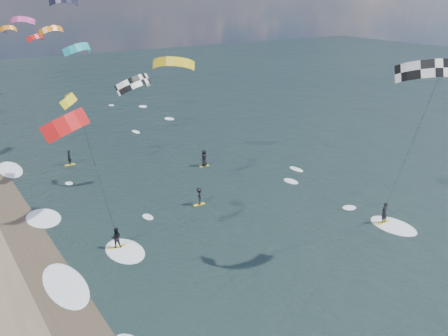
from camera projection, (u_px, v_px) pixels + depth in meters
wet_sand_strip at (80, 330)px, 28.23m from camera, size 3.00×240.00×0.00m
kitesurfer_near_a at (430, 105)px, 31.58m from camera, size 7.97×9.17×14.81m
kitesurfer_near_b at (97, 169)px, 29.90m from camera, size 6.89×9.05×12.85m
far_kitesurfers at (177, 172)px, 49.68m from camera, size 13.24×17.63×1.83m
bg_kite_field at (58, 38)px, 63.39m from camera, size 10.57×71.93×9.65m
shoreline_surf at (75, 284)px, 32.59m from camera, size 2.40×79.40×0.11m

